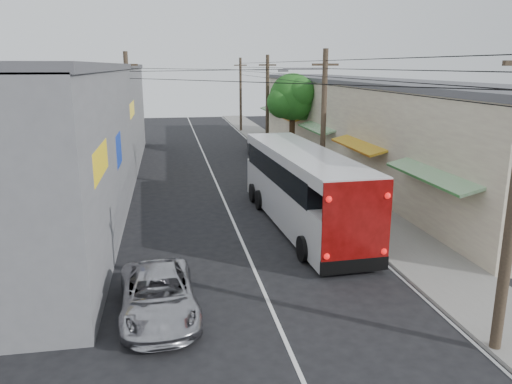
# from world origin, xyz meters

# --- Properties ---
(ground) EXTENTS (120.00, 120.00, 0.00)m
(ground) POSITION_xyz_m (0.00, 0.00, 0.00)
(ground) COLOR black
(ground) RESTS_ON ground
(sidewalk) EXTENTS (3.00, 80.00, 0.12)m
(sidewalk) POSITION_xyz_m (6.50, 20.00, 0.06)
(sidewalk) COLOR slate
(sidewalk) RESTS_ON ground
(building_right) EXTENTS (7.09, 40.00, 6.25)m
(building_right) POSITION_xyz_m (10.99, 22.00, 3.15)
(building_right) COLOR beige
(building_right) RESTS_ON ground
(building_left) EXTENTS (7.20, 36.00, 7.25)m
(building_left) POSITION_xyz_m (-8.50, 18.00, 3.65)
(building_left) COLOR slate
(building_left) RESTS_ON ground
(utility_poles) EXTENTS (11.80, 45.28, 8.00)m
(utility_poles) POSITION_xyz_m (3.13, 20.33, 4.13)
(utility_poles) COLOR #473828
(utility_poles) RESTS_ON ground
(street_tree) EXTENTS (4.40, 4.00, 6.60)m
(street_tree) POSITION_xyz_m (6.87, 26.02, 4.67)
(street_tree) COLOR #3F2B19
(street_tree) RESTS_ON ground
(coach_bus) EXTENTS (3.26, 12.25, 3.50)m
(coach_bus) POSITION_xyz_m (3.00, 9.10, 1.81)
(coach_bus) COLOR silver
(coach_bus) RESTS_ON ground
(jeepney) EXTENTS (2.45, 4.81, 1.30)m
(jeepney) POSITION_xyz_m (-3.34, 1.43, 0.65)
(jeepney) COLOR #AFAEB5
(jeepney) RESTS_ON ground
(parked_suv) EXTENTS (3.38, 6.61, 1.84)m
(parked_suv) POSITION_xyz_m (3.80, 14.73, 0.92)
(parked_suv) COLOR gray
(parked_suv) RESTS_ON ground
(parked_car_mid) EXTENTS (2.36, 4.62, 1.50)m
(parked_car_mid) POSITION_xyz_m (4.32, 23.86, 0.75)
(parked_car_mid) COLOR #242429
(parked_car_mid) RESTS_ON ground
(parked_car_far) EXTENTS (1.54, 4.27, 1.40)m
(parked_car_far) POSITION_xyz_m (4.60, 28.44, 0.70)
(parked_car_far) COLOR black
(parked_car_far) RESTS_ON ground
(pedestrian_near) EXTENTS (0.56, 0.37, 1.53)m
(pedestrian_near) POSITION_xyz_m (6.84, 13.58, 0.88)
(pedestrian_near) COLOR #D06E9B
(pedestrian_near) RESTS_ON sidewalk
(pedestrian_far) EXTENTS (1.00, 0.92, 1.67)m
(pedestrian_far) POSITION_xyz_m (7.28, 16.20, 0.95)
(pedestrian_far) COLOR #8B9ACB
(pedestrian_far) RESTS_ON sidewalk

